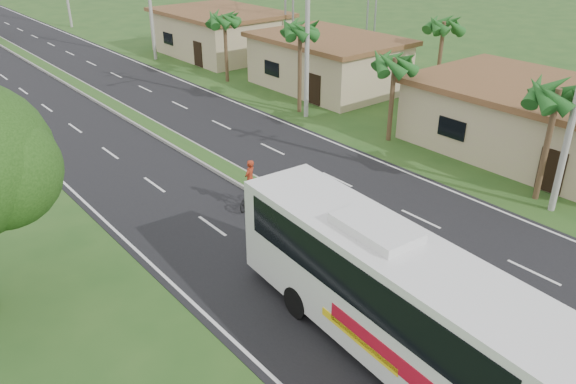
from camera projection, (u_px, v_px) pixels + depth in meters
ground at (476, 313)px, 17.80m from camera, size 180.00×180.00×0.00m
road_asphalt at (169, 138)px, 31.65m from camera, size 14.00×160.00×0.02m
median_strip at (169, 137)px, 31.61m from camera, size 1.20×160.00×0.18m
lane_edge_left at (49, 169)px, 27.85m from camera, size 0.12×160.00×0.01m
lane_edge_right at (264, 114)px, 35.46m from camera, size 0.12×160.00×0.01m
shop_near at (538, 120)px, 29.11m from camera, size 8.60×12.60×3.52m
shop_mid at (328, 62)px, 40.16m from camera, size 7.60×10.60×3.67m
shop_far at (220, 32)px, 49.83m from camera, size 8.60×11.60×3.82m
palm_verge_a at (558, 95)px, 22.88m from camera, size 2.40×2.40×5.45m
palm_verge_b at (395, 62)px, 29.51m from camera, size 2.40×2.40×5.05m
palm_verge_c at (300, 30)px, 33.68m from camera, size 2.40×2.40×5.85m
palm_verge_d at (224, 19)px, 40.45m from camera, size 2.40×2.40×5.25m
palm_behind_shop at (444, 26)px, 35.93m from camera, size 2.40×2.40×5.65m
utility_pole_b at (307, 13)px, 32.30m from camera, size 3.20×0.28×12.00m
coach_bus_main at (401, 297)px, 15.03m from camera, size 3.37×12.20×3.90m
motorcyclist at (250, 191)px, 23.84m from camera, size 1.79×1.15×2.21m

